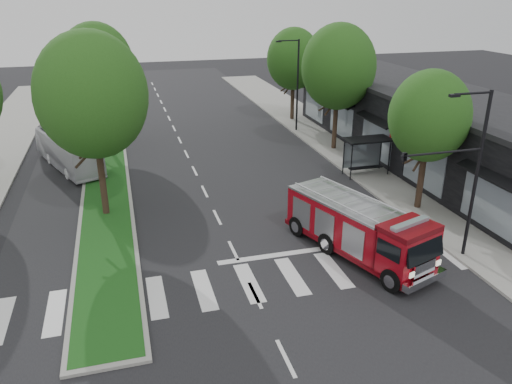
% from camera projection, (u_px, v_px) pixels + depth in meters
% --- Properties ---
extents(ground, '(140.00, 140.00, 0.00)m').
position_uv_depth(ground, '(233.00, 251.00, 24.51)').
color(ground, black).
rests_on(ground, ground).
extents(sidewalk_right, '(5.00, 80.00, 0.15)m').
position_uv_depth(sidewalk_right, '(368.00, 163.00, 36.51)').
color(sidewalk_right, gray).
rests_on(sidewalk_right, ground).
extents(median, '(3.00, 50.00, 0.15)m').
position_uv_depth(median, '(106.00, 152.00, 39.03)').
color(median, gray).
rests_on(median, ground).
extents(storefront_row, '(8.00, 30.00, 5.00)m').
position_uv_depth(storefront_row, '(426.00, 127.00, 36.71)').
color(storefront_row, black).
rests_on(storefront_row, ground).
extents(bus_shelter, '(3.20, 1.60, 2.61)m').
position_uv_depth(bus_shelter, '(366.00, 146.00, 33.79)').
color(bus_shelter, black).
rests_on(bus_shelter, ground).
extents(tree_right_near, '(4.40, 4.40, 8.05)m').
position_uv_depth(tree_right_near, '(429.00, 116.00, 27.07)').
color(tree_right_near, black).
rests_on(tree_right_near, ground).
extents(tree_right_mid, '(5.60, 5.60, 9.72)m').
position_uv_depth(tree_right_mid, '(339.00, 67.00, 37.39)').
color(tree_right_mid, black).
rests_on(tree_right_mid, ground).
extents(tree_right_far, '(5.00, 5.00, 8.73)m').
position_uv_depth(tree_right_far, '(294.00, 59.00, 46.55)').
color(tree_right_far, black).
rests_on(tree_right_far, ground).
extents(tree_median_near, '(5.80, 5.80, 10.16)m').
position_uv_depth(tree_median_near, '(92.00, 96.00, 25.78)').
color(tree_median_near, black).
rests_on(tree_median_near, ground).
extents(tree_median_far, '(5.60, 5.60, 9.72)m').
position_uv_depth(tree_median_far, '(97.00, 65.00, 38.39)').
color(tree_median_far, black).
rests_on(tree_median_far, ground).
extents(streetlight_right_near, '(4.08, 0.22, 8.00)m').
position_uv_depth(streetlight_right_near, '(461.00, 166.00, 22.02)').
color(streetlight_right_near, black).
rests_on(streetlight_right_near, ground).
extents(streetlight_right_far, '(2.11, 0.20, 8.00)m').
position_uv_depth(streetlight_right_far, '(296.00, 81.00, 43.22)').
color(streetlight_right_far, black).
rests_on(streetlight_right_far, ground).
extents(fire_engine, '(4.99, 8.59, 2.86)m').
position_uv_depth(fire_engine, '(358.00, 228.00, 23.73)').
color(fire_engine, '#5C050B').
rests_on(fire_engine, ground).
extents(city_bus, '(5.19, 9.01, 2.47)m').
position_uv_depth(city_bus, '(68.00, 151.00, 35.48)').
color(city_bus, silver).
rests_on(city_bus, ground).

